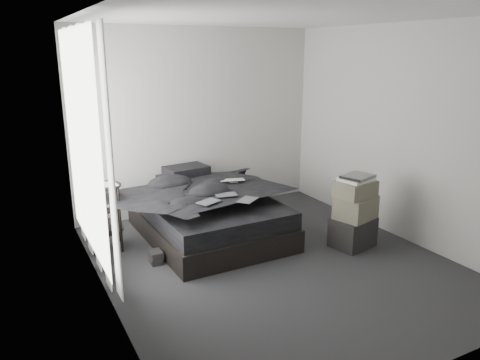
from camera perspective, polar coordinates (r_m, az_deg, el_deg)
name	(u,v)px	position (r m, az deg, el deg)	size (l,w,h in m)	color
floor	(273,262)	(5.31, 4.06, -9.90)	(3.60, 4.20, 0.01)	#2D2D2F
ceiling	(278,16)	(4.81, 4.68, 19.34)	(3.60, 4.20, 0.01)	white
wall_back	(198,121)	(6.74, -5.16, 7.15)	(3.60, 0.01, 2.60)	beige
wall_front	(444,204)	(3.36, 23.58, -2.71)	(3.60, 0.01, 2.60)	beige
wall_left	(99,167)	(4.25, -16.76, 1.57)	(0.01, 4.20, 2.60)	beige
wall_right	(402,134)	(6.03, 19.11, 5.36)	(0.01, 4.20, 2.60)	beige
window_left	(83,143)	(5.11, -18.58, 4.27)	(0.02, 2.00, 2.30)	white
curtain_left	(89,149)	(5.13, -17.97, 3.57)	(0.06, 2.12, 2.48)	white
bed	(209,226)	(5.95, -3.80, -5.60)	(1.51, 2.00, 0.27)	black
mattress	(209,208)	(5.86, -3.84, -3.39)	(1.45, 1.94, 0.21)	black
duvet	(210,192)	(5.75, -3.68, -1.43)	(1.47, 1.70, 0.23)	black
pillow_lower	(181,180)	(6.48, -7.16, -0.03)	(0.60, 0.41, 0.14)	black
pillow_upper	(186,171)	(6.45, -6.57, 1.13)	(0.56, 0.39, 0.13)	black
laptop	(233,176)	(5.96, -0.89, 0.48)	(0.32, 0.21, 0.03)	silver
comic_a	(209,196)	(5.20, -3.85, -1.91)	(0.25, 0.16, 0.01)	black
comic_b	(226,188)	(5.45, -1.73, -1.01)	(0.25, 0.16, 0.01)	black
comic_c	(248,193)	(5.26, 0.94, -1.55)	(0.25, 0.16, 0.01)	black
side_stand	(105,218)	(5.71, -16.14, -4.42)	(0.42, 0.42, 0.77)	black
papers	(103,185)	(5.58, -16.32, -0.63)	(0.30, 0.22, 0.02)	white
floor_books	(156,258)	(5.32, -10.21, -9.29)	(0.13, 0.18, 0.13)	black
box_lower	(353,232)	(5.79, 13.57, -6.19)	(0.48, 0.38, 0.36)	black
box_mid	(356,207)	(5.68, 13.92, -3.25)	(0.45, 0.36, 0.27)	#65604F
box_upper	(355,189)	(5.60, 13.86, -1.04)	(0.43, 0.35, 0.19)	#65604F
art_book_white	(356,179)	(5.58, 14.00, 0.09)	(0.37, 0.29, 0.04)	silver
art_book_snake	(358,176)	(5.58, 14.17, 0.43)	(0.36, 0.28, 0.03)	silver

